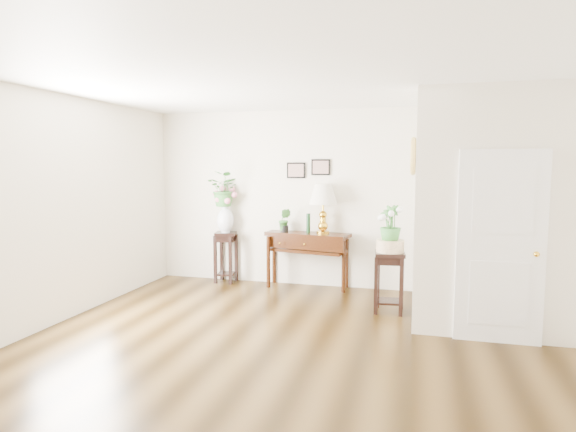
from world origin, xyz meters
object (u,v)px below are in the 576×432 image
(table_lamp, at_px, (323,211))
(plant_stand_a, at_px, (226,257))
(console_table, at_px, (308,260))
(plant_stand_b, at_px, (389,282))

(table_lamp, bearing_deg, plant_stand_a, 180.00)
(console_table, xyz_separation_m, plant_stand_a, (-1.38, 0.00, -0.02))
(console_table, relative_size, plant_stand_a, 1.58)
(console_table, height_order, plant_stand_b, console_table)
(plant_stand_a, bearing_deg, console_table, 0.00)
(plant_stand_a, height_order, plant_stand_b, plant_stand_a)
(console_table, distance_m, plant_stand_a, 1.38)
(table_lamp, distance_m, plant_stand_b, 1.67)
(plant_stand_a, bearing_deg, table_lamp, 0.00)
(console_table, distance_m, plant_stand_b, 1.64)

